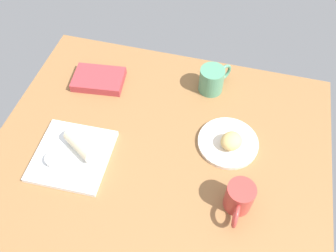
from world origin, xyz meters
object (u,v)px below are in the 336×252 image
Objects in this scene: square_plate at (72,156)px; breakfast_wrap at (82,144)px; round_plate at (228,143)px; scone_pastry at (231,141)px; second_mug at (239,198)px; sauce_cup at (55,159)px; coffee_mug at (212,79)px; book_stack at (99,79)px.

breakfast_wrap reaches higher than square_plate.
square_plate is at bearing 20.35° from round_plate.
second_mug is (-4.95, 19.60, 1.10)cm from scone_pastry.
square_plate is 4.17× the size of sauce_cup.
coffee_mug is at bearing 168.35° from breakfast_wrap.
breakfast_wrap is 50.96cm from second_mug.
sauce_cup is (51.51, 21.49, 2.34)cm from round_plate.
breakfast_wrap reaches higher than round_plate.
sauce_cup is 36.99cm from book_stack.
round_plate is 22.16cm from second_mug.
sauce_cup is at bearing 45.24° from square_plate.
round_plate is 1.49× the size of second_mug.
scone_pastry is at bearing -161.39° from square_plate.
book_stack is 1.61× the size of coffee_mug.
round_plate is 1.69× the size of breakfast_wrap.
sauce_cup is at bearing 22.65° from round_plate.
square_plate is 33.40cm from book_stack.
scone_pastry is at bearing 162.21° from book_stack.
breakfast_wrap is at bearing 16.31° from scone_pastry.
scone_pastry is 51.41cm from square_plate.
square_plate is 1.18× the size of book_stack.
second_mug is at bearing 104.16° from scone_pastry.
sauce_cup reaches higher than square_plate.
breakfast_wrap is 0.59× the size of book_stack.
book_stack is (0.01, -36.96, -1.48)cm from sauce_cup.
coffee_mug is 0.92× the size of second_mug.
second_mug is (-50.58, 6.24, 0.42)cm from breakfast_wrap.
second_mug reaches higher than scone_pastry.
coffee_mug is (9.85, -22.96, 4.28)cm from round_plate.
coffee_mug is at bearing -133.14° from sauce_cup.
coffee_mug reaches higher than breakfast_wrap.
round_plate is at bearing 139.36° from breakfast_wrap.
book_stack reaches higher than round_plate.
coffee_mug reaches higher than book_stack.
breakfast_wrap is 0.88× the size of second_mug.
second_mug is at bearing 114.15° from breakfast_wrap.
sauce_cup is at bearing 46.86° from coffee_mug.
scone_pastry is 0.54× the size of second_mug.
round_plate is 0.85× the size of square_plate.
book_stack is at bearing -83.55° from square_plate.
book_stack is at bearing -32.42° from second_mug.
second_mug reaches higher than round_plate.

